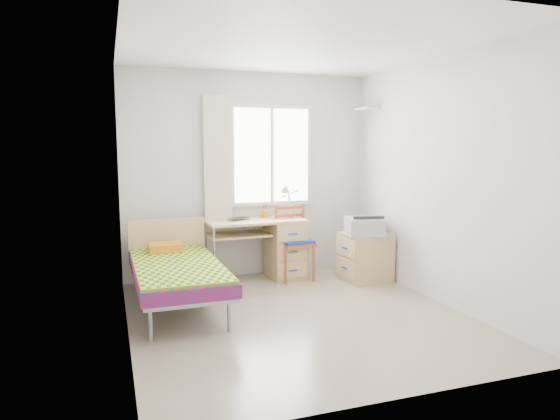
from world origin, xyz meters
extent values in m
plane|color=#BCAD93|center=(0.00, 0.00, 0.00)|extent=(3.50, 3.50, 0.00)
plane|color=white|center=(0.00, 0.00, 2.60)|extent=(3.50, 3.50, 0.00)
plane|color=silver|center=(0.00, 1.75, 1.30)|extent=(3.20, 0.00, 3.20)
plane|color=silver|center=(-1.60, 0.00, 1.30)|extent=(0.00, 3.50, 3.50)
plane|color=silver|center=(1.60, 0.00, 1.30)|extent=(0.00, 3.50, 3.50)
cube|color=white|center=(0.30, 1.73, 1.55)|extent=(1.10, 0.04, 1.30)
cube|color=white|center=(0.30, 1.72, 1.55)|extent=(1.00, 0.02, 1.20)
cube|color=white|center=(0.30, 1.72, 1.55)|extent=(0.04, 0.02, 1.20)
cube|color=beige|center=(-0.42, 1.68, 1.45)|extent=(0.35, 0.05, 1.70)
cube|color=white|center=(1.49, 1.40, 2.15)|extent=(0.20, 0.32, 0.03)
cube|color=gray|center=(-1.08, 0.64, 0.31)|extent=(0.85, 1.86, 0.06)
cube|color=red|center=(-1.08, 0.64, 0.39)|extent=(0.89, 1.88, 0.13)
cube|color=yellow|center=(-1.08, 0.62, 0.46)|extent=(0.87, 1.76, 0.03)
cube|color=tan|center=(-1.08, 1.54, 0.56)|extent=(0.89, 0.06, 0.51)
cube|color=orange|center=(-1.13, 1.27, 0.52)|extent=(0.37, 0.32, 0.09)
cylinder|color=gray|center=(-1.42, -0.18, 0.15)|extent=(0.04, 0.04, 0.30)
cylinder|color=gray|center=(-0.73, 1.47, 0.15)|extent=(0.04, 0.04, 0.30)
cube|color=tan|center=(-0.01, 1.44, 0.75)|extent=(1.24, 0.61, 0.03)
cube|color=tan|center=(0.39, 1.44, 0.37)|extent=(0.45, 0.55, 0.73)
cube|color=tan|center=(-0.23, 1.44, 0.59)|extent=(0.76, 0.55, 0.02)
cylinder|color=gray|center=(-0.58, 1.21, 0.37)|extent=(0.03, 0.03, 0.73)
cylinder|color=gray|center=(-0.58, 1.67, 0.37)|extent=(0.03, 0.03, 0.73)
cube|color=#94461C|center=(0.46, 1.29, 0.46)|extent=(0.45, 0.45, 0.04)
cube|color=navy|center=(0.46, 1.29, 0.49)|extent=(0.43, 0.43, 0.04)
cube|color=#94461C|center=(0.46, 1.47, 0.74)|extent=(0.37, 0.08, 0.41)
cylinder|color=#94461C|center=(0.27, 1.10, 0.23)|extent=(0.03, 0.03, 0.46)
cylinder|color=#94461C|center=(0.64, 1.47, 0.47)|extent=(0.04, 0.04, 0.93)
cube|color=tan|center=(1.28, 0.96, 0.30)|extent=(0.58, 0.53, 0.60)
cube|color=tan|center=(1.00, 0.96, 0.43)|extent=(0.04, 0.45, 0.22)
cube|color=tan|center=(1.00, 0.96, 0.18)|extent=(0.04, 0.45, 0.22)
cube|color=#A9ACB1|center=(1.24, 0.94, 0.70)|extent=(0.53, 0.58, 0.20)
cube|color=black|center=(1.24, 0.94, 0.79)|extent=(0.42, 0.47, 0.02)
imported|color=black|center=(-0.19, 1.46, 0.77)|extent=(0.38, 0.34, 0.03)
cylinder|color=orange|center=(0.16, 1.60, 0.81)|extent=(0.09, 0.09, 0.10)
cylinder|color=white|center=(0.48, 1.53, 0.78)|extent=(0.11, 0.11, 0.03)
cylinder|color=white|center=(0.48, 1.53, 0.93)|extent=(0.02, 0.12, 0.29)
cylinder|color=white|center=(0.46, 1.45, 1.08)|extent=(0.13, 0.25, 0.12)
cone|color=white|center=(0.38, 1.35, 1.11)|extent=(0.15, 0.16, 0.14)
imported|color=gray|center=(-0.25, 1.42, 0.59)|extent=(0.24, 0.28, 0.02)
camera|label=1|loc=(-1.72, -4.44, 1.67)|focal=32.00mm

